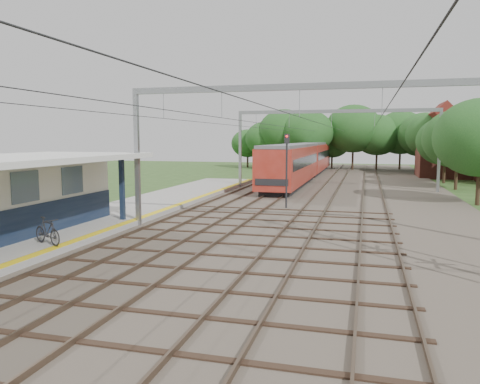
% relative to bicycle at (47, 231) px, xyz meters
% --- Properties ---
extents(ballast_bed, '(18.00, 90.00, 0.10)m').
position_rel_bicycle_xyz_m(ballast_bed, '(9.84, 21.01, -0.85)').
color(ballast_bed, '#473D33').
rests_on(ballast_bed, ground).
extents(platform, '(5.00, 52.00, 0.35)m').
position_rel_bicycle_xyz_m(platform, '(-1.66, 5.01, -0.72)').
color(platform, gray).
rests_on(platform, ground).
extents(yellow_stripe, '(0.45, 52.00, 0.01)m').
position_rel_bicycle_xyz_m(yellow_stripe, '(0.59, 5.01, -0.54)').
color(yellow_stripe, yellow).
rests_on(yellow_stripe, platform).
extents(rail_tracks, '(11.80, 88.00, 0.15)m').
position_rel_bicycle_xyz_m(rail_tracks, '(7.34, 21.01, -0.72)').
color(rail_tracks, brown).
rests_on(rail_tracks, ballast_bed).
extents(catenary_system, '(17.22, 88.00, 7.00)m').
position_rel_bicycle_xyz_m(catenary_system, '(9.23, 16.29, 4.61)').
color(catenary_system, gray).
rests_on(catenary_system, ground).
extents(tree_band, '(31.72, 30.88, 8.82)m').
position_rel_bicycle_xyz_m(tree_band, '(9.69, 48.13, 4.02)').
color(tree_band, '#382619').
rests_on(tree_band, ground).
extents(house_far, '(8.00, 6.12, 8.66)m').
position_rel_bicycle_xyz_m(house_far, '(21.84, 43.01, 2.34)').
color(house_far, brown).
rests_on(house_far, ground).
extents(bicycle, '(1.87, 1.22, 1.09)m').
position_rel_bicycle_xyz_m(bicycle, '(0.00, 0.00, 0.00)').
color(bicycle, black).
rests_on(bicycle, platform).
extents(train, '(2.96, 36.91, 3.89)m').
position_rel_bicycle_xyz_m(train, '(5.34, 36.72, 1.27)').
color(train, black).
rests_on(train, ballast_bed).
extents(signal_post, '(0.36, 0.30, 4.80)m').
position_rel_bicycle_xyz_m(signal_post, '(7.19, 13.79, 2.24)').
color(signal_post, black).
rests_on(signal_post, ground).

